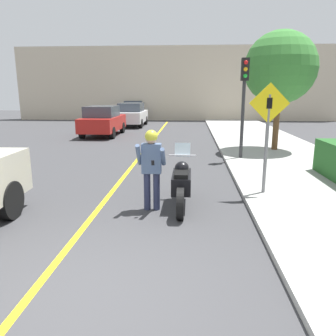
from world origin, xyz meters
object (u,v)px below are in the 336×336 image
(motorcycle, at_px, (182,183))
(traffic_light, at_px, (244,89))
(crossing_sign, at_px, (268,128))
(person_biker, at_px, (151,162))
(parked_car_blue, at_px, (135,110))
(parked_car_white, at_px, (132,114))
(parked_car_red, at_px, (103,121))
(street_tree, at_px, (280,68))

(motorcycle, xyz_separation_m, traffic_light, (2.02, 5.01, 2.03))
(crossing_sign, bearing_deg, traffic_light, 88.86)
(person_biker, xyz_separation_m, parked_car_blue, (-4.22, 23.24, -0.18))
(person_biker, xyz_separation_m, parked_car_white, (-3.48, 17.22, -0.18))
(crossing_sign, relative_size, parked_car_red, 0.61)
(street_tree, height_order, parked_car_red, street_tree)
(motorcycle, relative_size, parked_car_red, 0.52)
(parked_car_red, relative_size, parked_car_white, 1.00)
(traffic_light, bearing_deg, motorcycle, -111.98)
(traffic_light, relative_size, parked_car_red, 0.83)
(person_biker, bearing_deg, street_tree, 59.11)
(motorcycle, distance_m, person_biker, 0.87)
(street_tree, xyz_separation_m, parked_car_white, (-7.78, 10.02, -2.52))
(motorcycle, height_order, crossing_sign, crossing_sign)
(parked_car_red, bearing_deg, motorcycle, -67.45)
(crossing_sign, bearing_deg, parked_car_white, 110.47)
(traffic_light, bearing_deg, parked_car_blue, 110.93)
(street_tree, relative_size, parked_car_blue, 1.12)
(crossing_sign, height_order, parked_car_red, crossing_sign)
(person_biker, xyz_separation_m, traffic_light, (2.64, 5.31, 1.50))
(street_tree, xyz_separation_m, parked_car_red, (-8.50, 4.70, -2.52))
(motorcycle, height_order, traffic_light, traffic_light)
(traffic_light, bearing_deg, street_tree, 48.57)
(street_tree, bearing_deg, parked_car_white, 127.84)
(person_biker, height_order, parked_car_white, person_biker)
(motorcycle, relative_size, parked_car_blue, 0.52)
(motorcycle, height_order, parked_car_white, parked_car_white)
(person_biker, xyz_separation_m, street_tree, (4.31, 7.20, 2.34))
(crossing_sign, distance_m, street_tree, 6.62)
(crossing_sign, bearing_deg, parked_car_red, 121.92)
(person_biker, relative_size, parked_car_blue, 0.40)
(person_biker, xyz_separation_m, parked_car_red, (-4.20, 11.89, -0.18))
(street_tree, xyz_separation_m, parked_car_blue, (-8.53, 16.05, -2.52))
(crossing_sign, relative_size, parked_car_white, 0.61)
(crossing_sign, xyz_separation_m, parked_car_red, (-6.75, 10.84, -0.79))
(motorcycle, bearing_deg, parked_car_white, 103.60)
(street_tree, bearing_deg, traffic_light, -131.43)
(parked_car_red, relative_size, parked_car_blue, 1.00)
(parked_car_red, bearing_deg, parked_car_white, 82.29)
(motorcycle, bearing_deg, traffic_light, 68.02)
(parked_car_white, bearing_deg, crossing_sign, -69.53)
(motorcycle, distance_m, parked_car_white, 17.41)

